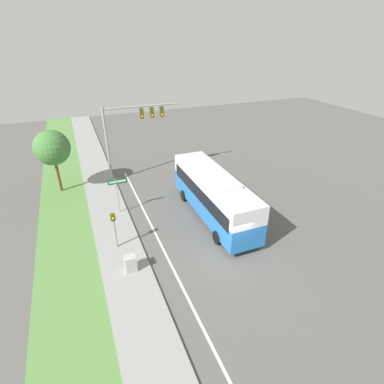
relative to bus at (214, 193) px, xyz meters
The scene contains 10 objects.
ground_plane 5.12m from the bus, 103.41° to the right, with size 80.00×80.00×0.00m, color #565451.
sidewalk 8.83m from the bus, 147.82° to the right, with size 2.80×80.00×0.12m.
grass_verge 11.62m from the bus, 156.38° to the right, with size 3.60×80.00×0.10m.
lane_divider_near 6.86m from the bus, 135.64° to the right, with size 0.14×30.00×0.01m.
bus is the anchor object (origin of this frame).
signal_gantry 10.42m from the bus, 112.56° to the left, with size 6.91×0.41×6.90m.
pedestrian_signal 7.51m from the bus, behind, with size 0.28×0.34×2.60m.
street_sign 7.15m from the bus, 154.30° to the left, with size 1.44×0.08×2.95m.
utility_cabinet 8.01m from the bus, 152.77° to the right, with size 0.66×0.59×0.98m.
roadside_tree 13.82m from the bus, 140.85° to the left, with size 2.91×2.91×5.41m.
Camera 1 is at (-7.64, -12.67, 12.38)m, focal length 28.00 mm.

